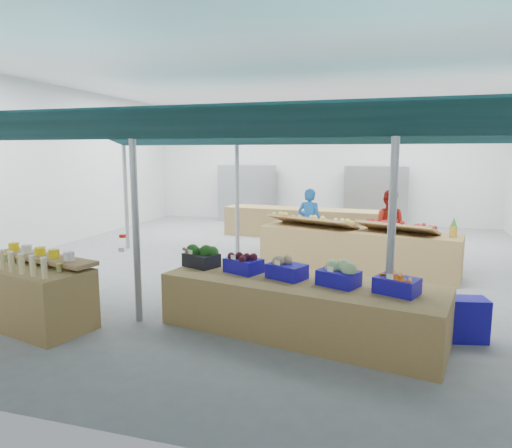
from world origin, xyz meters
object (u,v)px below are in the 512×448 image
at_px(crate_stack, 467,319).
at_px(vendor_left, 309,222).
at_px(fruit_counter, 357,250).
at_px(vendor_right, 388,226).
at_px(bottle_shelf, 31,293).
at_px(veg_counter, 301,306).

height_order(crate_stack, vendor_left, vendor_left).
xyz_separation_m(fruit_counter, vendor_right, (0.60, 1.10, 0.38)).
relative_size(bottle_shelf, crate_stack, 3.64).
bearing_deg(fruit_counter, vendor_right, 71.96).
bearing_deg(fruit_counter, veg_counter, -87.09).
xyz_separation_m(bottle_shelf, vendor_right, (4.84, 5.54, 0.35)).
height_order(fruit_counter, vendor_right, vendor_right).
bearing_deg(fruit_counter, vendor_left, 148.06).
bearing_deg(vendor_right, vendor_left, 10.57).
distance_m(bottle_shelf, crate_stack, 6.01).
bearing_deg(vendor_right, fruit_counter, 71.96).
distance_m(bottle_shelf, veg_counter, 3.83).
height_order(bottle_shelf, veg_counter, bottle_shelf).
bearing_deg(crate_stack, fruit_counter, 116.66).
xyz_separation_m(fruit_counter, crate_stack, (1.66, -3.30, -0.15)).
bearing_deg(bottle_shelf, vendor_left, 75.17).
bearing_deg(veg_counter, crate_stack, 20.76).
distance_m(crate_stack, vendor_left, 5.28).
height_order(vendor_left, vendor_right, same).
height_order(bottle_shelf, vendor_left, vendor_left).
bearing_deg(bottle_shelf, vendor_right, 62.79).
bearing_deg(bottle_shelf, fruit_counter, 60.25).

